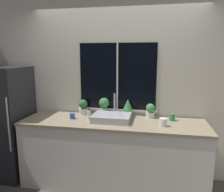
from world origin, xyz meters
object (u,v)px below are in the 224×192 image
(mug_green, at_px, (172,117))
(mug_white, at_px, (163,122))
(potted_plant_center_left, at_px, (104,105))
(potted_plant_far_right, at_px, (150,111))
(soap_bottle, at_px, (89,115))
(sink, at_px, (112,117))
(refrigerator, at_px, (3,122))
(mug_blue, at_px, (72,116))
(potted_plant_center_right, at_px, (128,107))
(potted_plant_far_left, at_px, (83,107))

(mug_green, height_order, mug_white, mug_white)
(potted_plant_center_left, relative_size, potted_plant_far_right, 1.27)
(mug_white, bearing_deg, potted_plant_far_right, 115.41)
(soap_bottle, bearing_deg, sink, -3.07)
(soap_bottle, bearing_deg, refrigerator, -177.78)
(sink, xyz_separation_m, mug_green, (0.81, 0.17, 0.00))
(sink, height_order, soap_bottle, sink)
(mug_blue, distance_m, mug_white, 1.26)
(potted_plant_far_right, bearing_deg, sink, -154.12)
(potted_plant_center_right, xyz_separation_m, mug_white, (0.49, -0.36, -0.09))
(potted_plant_far_right, distance_m, soap_bottle, 0.88)
(mug_blue, bearing_deg, soap_bottle, 6.69)
(potted_plant_far_left, height_order, potted_plant_center_left, potted_plant_center_left)
(potted_plant_far_left, distance_m, mug_blue, 0.28)
(potted_plant_center_left, distance_m, mug_blue, 0.49)
(potted_plant_far_left, height_order, soap_bottle, potted_plant_far_left)
(soap_bottle, bearing_deg, mug_green, 7.51)
(soap_bottle, height_order, mug_blue, soap_bottle)
(sink, distance_m, soap_bottle, 0.33)
(refrigerator, distance_m, sink, 1.67)
(sink, xyz_separation_m, potted_plant_far_left, (-0.49, 0.25, 0.07))
(sink, relative_size, potted_plant_far_left, 2.26)
(potted_plant_far_left, distance_m, potted_plant_center_right, 0.68)
(potted_plant_far_left, height_order, potted_plant_far_right, potted_plant_far_left)
(soap_bottle, relative_size, mug_blue, 1.99)
(mug_green, bearing_deg, potted_plant_far_right, 164.54)
(potted_plant_far_left, height_order, mug_green, potted_plant_far_left)
(soap_bottle, height_order, mug_white, soap_bottle)
(refrigerator, bearing_deg, sink, 1.18)
(sink, xyz_separation_m, mug_white, (0.69, -0.11, 0.00))
(mug_blue, bearing_deg, potted_plant_center_left, 32.96)
(refrigerator, distance_m, mug_white, 2.36)
(refrigerator, relative_size, potted_plant_center_left, 6.26)
(sink, relative_size, mug_blue, 6.46)
(mug_blue, bearing_deg, mug_white, -4.37)
(potted_plant_center_right, bearing_deg, refrigerator, -171.28)
(potted_plant_far_right, distance_m, mug_green, 0.31)
(potted_plant_center_right, distance_m, soap_bottle, 0.57)
(refrigerator, height_order, sink, refrigerator)
(potted_plant_center_left, xyz_separation_m, potted_plant_far_right, (0.68, 0.00, -0.05))
(soap_bottle, bearing_deg, mug_white, -6.95)
(mug_green, relative_size, mug_white, 0.96)
(soap_bottle, distance_m, mug_blue, 0.24)
(sink, height_order, potted_plant_far_left, sink)
(refrigerator, xyz_separation_m, potted_plant_center_left, (1.50, 0.28, 0.26))
(mug_green, bearing_deg, potted_plant_far_left, 176.39)
(refrigerator, xyz_separation_m, mug_green, (2.48, 0.20, 0.16))
(potted_plant_center_left, bearing_deg, mug_white, -22.77)
(potted_plant_far_right, height_order, mug_blue, potted_plant_far_right)
(sink, bearing_deg, mug_white, -8.79)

